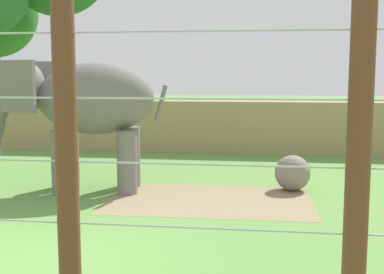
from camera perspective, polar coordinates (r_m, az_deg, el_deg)
name	(u,v)px	position (r m, az deg, el deg)	size (l,w,h in m)	color
ground_plane	(27,262)	(8.50, -17.95, -13.15)	(120.00, 120.00, 0.00)	#609342
dirt_patch	(210,200)	(11.80, 2.00, -7.05)	(4.67, 3.04, 0.01)	#937F5B
embankment_wall	(167,125)	(19.45, -2.83, 1.38)	(36.00, 1.80, 1.88)	tan
elephant	(82,104)	(12.78, -12.17, 3.59)	(4.34, 2.06, 3.23)	slate
enrichment_ball	(292,173)	(12.89, 11.18, -3.97)	(0.88, 0.88, 0.88)	gray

